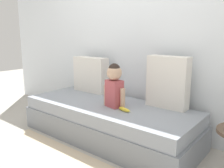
{
  "coord_description": "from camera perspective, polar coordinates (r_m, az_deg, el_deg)",
  "views": [
    {
      "loc": [
        1.74,
        -2.07,
        1.24
      ],
      "look_at": [
        0.06,
        0.0,
        0.67
      ],
      "focal_mm": 38.21,
      "sensor_mm": 36.0,
      "label": 1
    }
  ],
  "objects": [
    {
      "name": "throw_pillow_right",
      "position": [
        2.71,
        13.23,
        0.44
      ],
      "size": [
        0.46,
        0.16,
        0.58
      ],
      "primitive_type": "cube",
      "color": "silver",
      "rests_on": "couch"
    },
    {
      "name": "banana",
      "position": [
        2.57,
        2.95,
        -6.1
      ],
      "size": [
        0.18,
        0.08,
        0.04
      ],
      "primitive_type": "ellipsoid",
      "rotation": [
        0.0,
        0.0,
        -0.2
      ],
      "color": "yellow",
      "rests_on": "couch"
    },
    {
      "name": "toddler",
      "position": [
        2.66,
        0.55,
        -0.03
      ],
      "size": [
        0.29,
        0.17,
        0.5
      ],
      "color": "#B24C51",
      "rests_on": "couch"
    },
    {
      "name": "back_wall",
      "position": [
        3.16,
        5.6,
        9.55
      ],
      "size": [
        5.36,
        0.1,
        2.21
      ],
      "primitive_type": "cube",
      "color": "silver",
      "rests_on": "ground"
    },
    {
      "name": "couch",
      "position": [
        2.9,
        -0.93,
        -8.84
      ],
      "size": [
        2.16,
        0.85,
        0.42
      ],
      "color": "gray",
      "rests_on": "ground"
    },
    {
      "name": "throw_pillow_left",
      "position": [
        3.4,
        -5.11,
        2.27
      ],
      "size": [
        0.54,
        0.16,
        0.49
      ],
      "primitive_type": "cube",
      "color": "silver",
      "rests_on": "couch"
    },
    {
      "name": "ground_plane",
      "position": [
        2.98,
        -0.92,
        -12.58
      ],
      "size": [
        12.0,
        12.0,
        0.0
      ],
      "primitive_type": "plane",
      "color": "#B2ADA3"
    }
  ]
}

